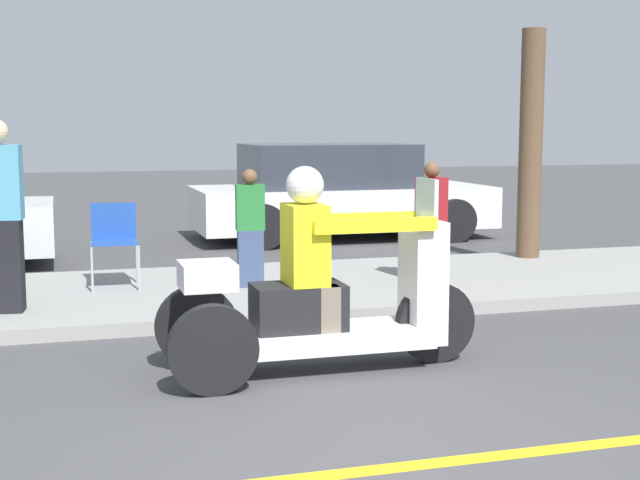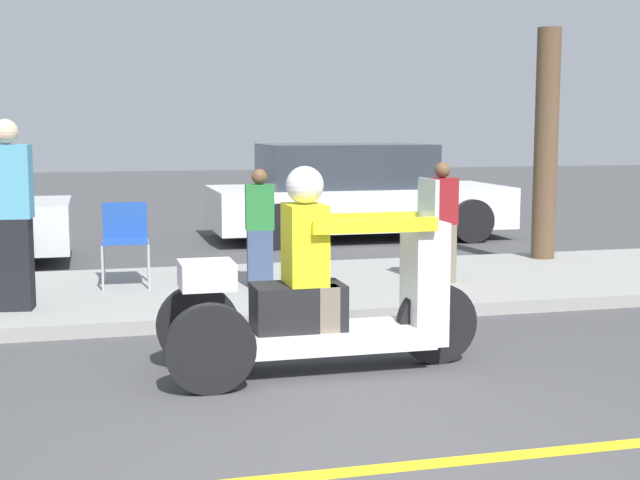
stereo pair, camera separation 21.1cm
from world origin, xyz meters
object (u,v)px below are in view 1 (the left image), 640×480
at_px(spectator_by_tree, 250,230).
at_px(tree_trunk, 531,144).
at_px(parked_car_lot_far, 337,194).
at_px(spectator_end_of_line, 431,224).
at_px(motorcycle_trike, 321,299).
at_px(folding_chair_curbside, 114,236).

bearing_deg(spectator_by_tree, tree_trunk, 15.58).
bearing_deg(parked_car_lot_far, spectator_end_of_line, -95.53).
bearing_deg(motorcycle_trike, parked_car_lot_far, 71.70).
bearing_deg(spectator_end_of_line, spectator_by_tree, 171.33).
distance_m(folding_chair_curbside, tree_trunk, 5.05).
bearing_deg(tree_trunk, parked_car_lot_far, 112.94).
distance_m(spectator_by_tree, tree_trunk, 3.87).
relative_size(motorcycle_trike, tree_trunk, 0.83).
bearing_deg(tree_trunk, folding_chair_curbside, -172.98).
relative_size(spectator_by_tree, tree_trunk, 0.43).
relative_size(spectator_end_of_line, tree_trunk, 0.45).
distance_m(folding_chair_curbside, parked_car_lot_far, 5.27).
bearing_deg(parked_car_lot_far, motorcycle_trike, -108.30).
xyz_separation_m(spectator_end_of_line, spectator_by_tree, (-1.81, 0.28, -0.03)).
distance_m(motorcycle_trike, spectator_end_of_line, 3.10).
height_order(spectator_by_tree, parked_car_lot_far, parked_car_lot_far).
relative_size(motorcycle_trike, parked_car_lot_far, 0.51).
relative_size(motorcycle_trike, spectator_end_of_line, 1.85).
xyz_separation_m(motorcycle_trike, spectator_by_tree, (0.08, 2.73, 0.17)).
relative_size(spectator_by_tree, folding_chair_curbside, 1.42).
bearing_deg(spectator_by_tree, spectator_end_of_line, -8.67).
bearing_deg(spectator_by_tree, folding_chair_curbside, 162.36).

